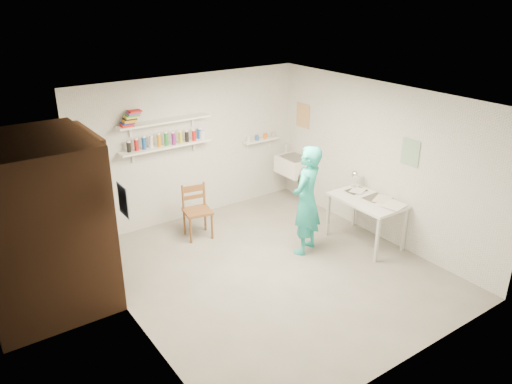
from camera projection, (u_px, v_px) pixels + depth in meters
floor at (272, 271)px, 6.96m from camera, size 4.00×4.50×0.02m
ceiling at (275, 99)px, 6.02m from camera, size 4.00×4.50×0.02m
wall_back at (191, 148)px, 8.20m from camera, size 4.00×0.02×2.40m
wall_front at (415, 265)px, 4.78m from camera, size 4.00×0.02×2.40m
wall_left at (126, 232)px, 5.43m from camera, size 0.02×4.50×2.40m
wall_right at (380, 162)px, 7.55m from camera, size 0.02×4.50×2.40m
doorway_recess at (98, 214)px, 6.31m from camera, size 0.02×0.90×2.00m
corridor_box at (38, 225)px, 5.91m from camera, size 1.40×1.50×2.10m
door_lintel at (89, 134)px, 5.91m from camera, size 0.06×1.05×0.10m
door_jamb_near at (114, 228)px, 5.94m from camera, size 0.06×0.10×2.00m
door_jamb_far at (87, 201)px, 6.70m from camera, size 0.06×0.10×2.00m
shelf_lower at (166, 146)px, 7.78m from camera, size 1.50×0.22×0.03m
shelf_upper at (165, 121)px, 7.62m from camera, size 1.50×0.22×0.03m
ledge_shelf at (261, 140)px, 8.87m from camera, size 0.70×0.14×0.03m
poster_left at (123, 200)px, 5.34m from camera, size 0.01×0.28×0.36m
poster_right_a at (303, 116)px, 8.77m from camera, size 0.01×0.34×0.42m
poster_right_b at (410, 153)px, 7.01m from camera, size 0.01×0.30×0.38m
belfast_sink at (295, 165)px, 8.89m from camera, size 0.48×0.60×0.30m
man at (306, 200)px, 7.17m from camera, size 0.70×0.60×1.63m
wall_clock at (303, 177)px, 7.26m from camera, size 0.28×0.15×0.29m
wooden_chair at (198, 211)px, 7.73m from camera, size 0.47×0.46×0.87m
work_table at (365, 221)px, 7.57m from camera, size 0.66×1.09×0.73m
desk_lamp at (356, 174)px, 7.77m from camera, size 0.14×0.14×0.14m
spray_cans at (166, 140)px, 7.74m from camera, size 1.34×0.06×0.17m
book_stack at (131, 118)px, 7.29m from camera, size 0.32×0.14×0.22m
ledge_pots at (261, 137)px, 8.85m from camera, size 0.48×0.07×0.09m
papers at (367, 198)px, 7.42m from camera, size 0.30×0.22×0.02m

